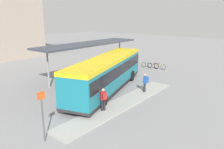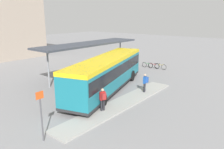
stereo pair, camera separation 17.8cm
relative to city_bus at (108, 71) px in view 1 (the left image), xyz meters
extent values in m
plane|color=gray|center=(-0.01, 0.00, -1.78)|extent=(120.00, 120.00, 0.00)
cube|color=#9E9E99|center=(-1.74, -2.92, -1.72)|extent=(12.70, 1.80, 0.12)
cube|color=#197284|center=(-0.01, 0.00, -0.09)|extent=(12.43, 5.99, 2.69)
cube|color=yellow|center=(-0.01, 0.00, 1.11)|extent=(12.46, 6.01, 0.30)
cube|color=black|center=(-0.01, 0.00, 0.24)|extent=(12.21, 5.94, 0.94)
cube|color=black|center=(5.82, 1.82, 0.24)|extent=(0.75, 2.17, 1.04)
cube|color=#28282B|center=(-0.01, 0.00, -1.33)|extent=(12.44, 6.00, 0.20)
cylinder|color=black|center=(3.27, 2.25, -1.24)|extent=(1.12, 0.59, 1.09)
cylinder|color=black|center=(3.97, 0.01, -1.24)|extent=(1.12, 0.59, 1.09)
cylinder|color=black|center=(-3.99, -0.02, -1.24)|extent=(1.12, 0.59, 1.09)
cylinder|color=black|center=(-3.29, -2.25, -1.24)|extent=(1.12, 0.59, 1.09)
cylinder|color=#232328|center=(1.35, -2.99, -1.27)|extent=(0.15, 0.15, 0.79)
cylinder|color=#232328|center=(1.52, -2.95, -1.27)|extent=(0.15, 0.15, 0.79)
cube|color=#194799|center=(1.43, -2.97, -0.57)|extent=(0.44, 0.31, 0.59)
cube|color=#234CA3|center=(1.49, -3.17, -0.54)|extent=(0.34, 0.26, 0.45)
sphere|color=tan|center=(1.43, -2.97, -0.15)|extent=(0.21, 0.21, 0.21)
cylinder|color=#232328|center=(-3.90, -2.68, -1.27)|extent=(0.15, 0.15, 0.79)
cylinder|color=#232328|center=(-3.73, -2.75, -1.27)|extent=(0.15, 0.15, 0.79)
cube|color=#B21E1E|center=(-3.81, -2.72, -0.58)|extent=(0.45, 0.35, 0.59)
cube|color=maroon|center=(-3.89, -2.91, -0.55)|extent=(0.35, 0.29, 0.45)
sphere|color=tan|center=(-3.81, -2.72, -0.15)|extent=(0.21, 0.21, 0.21)
torus|color=black|center=(10.59, -0.36, -1.44)|extent=(0.08, 0.70, 0.70)
torus|color=black|center=(10.64, 0.59, -1.44)|extent=(0.08, 0.70, 0.70)
cylinder|color=gold|center=(10.61, 0.12, -1.21)|extent=(0.08, 0.74, 0.04)
cylinder|color=gold|center=(10.62, 0.29, -1.27)|extent=(0.04, 0.04, 0.34)
cube|color=black|center=(10.62, 0.29, -1.09)|extent=(0.08, 0.18, 0.04)
cylinder|color=gold|center=(10.59, -0.26, -1.13)|extent=(0.48, 0.06, 0.03)
torus|color=black|center=(10.51, 1.46, -1.45)|extent=(0.07, 0.67, 0.67)
torus|color=black|center=(10.48, 0.55, -1.45)|extent=(0.07, 0.67, 0.67)
cylinder|color=red|center=(10.50, 1.01, -1.23)|extent=(0.06, 0.71, 0.04)
cylinder|color=red|center=(10.49, 0.84, -1.29)|extent=(0.04, 0.04, 0.33)
cube|color=black|center=(10.49, 0.84, -1.12)|extent=(0.08, 0.18, 0.04)
cylinder|color=red|center=(10.51, 1.37, -1.16)|extent=(0.48, 0.05, 0.03)
torus|color=black|center=(10.39, 2.34, -1.46)|extent=(0.07, 0.66, 0.66)
torus|color=black|center=(10.42, 1.45, -1.46)|extent=(0.07, 0.66, 0.66)
cylinder|color=#287F3D|center=(10.40, 1.90, -1.24)|extent=(0.06, 0.69, 0.04)
cylinder|color=#287F3D|center=(10.41, 1.74, -1.30)|extent=(0.04, 0.04, 0.32)
cube|color=black|center=(10.41, 1.74, -1.14)|extent=(0.08, 0.18, 0.04)
cylinder|color=#287F3D|center=(10.39, 2.25, -1.17)|extent=(0.48, 0.05, 0.03)
cube|color=#383D47|center=(2.81, 4.89, 1.84)|extent=(13.12, 3.14, 0.18)
cylinder|color=gray|center=(-2.77, 4.89, -0.02)|extent=(0.16, 0.16, 3.53)
cylinder|color=gray|center=(8.38, 4.89, -0.02)|extent=(0.16, 0.16, 3.53)
cylinder|color=slate|center=(-3.06, 2.42, -1.49)|extent=(0.79, 0.79, 0.58)
sphere|color=#337F38|center=(-3.06, 2.42, -0.86)|extent=(0.91, 0.91, 0.91)
cylinder|color=#4C4C51|center=(-8.58, -2.66, -0.58)|extent=(0.08, 0.08, 2.40)
cube|color=#D84C19|center=(-8.58, -2.66, 0.82)|extent=(0.44, 0.03, 0.40)
camera|label=1|loc=(-14.53, -11.96, 4.68)|focal=35.00mm
camera|label=2|loc=(-14.42, -12.10, 4.68)|focal=35.00mm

